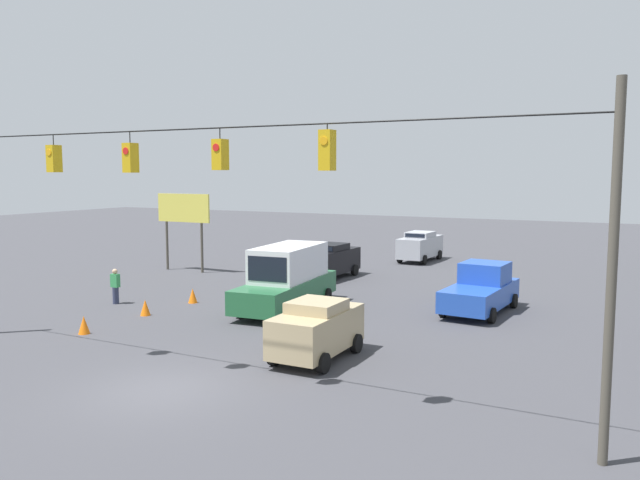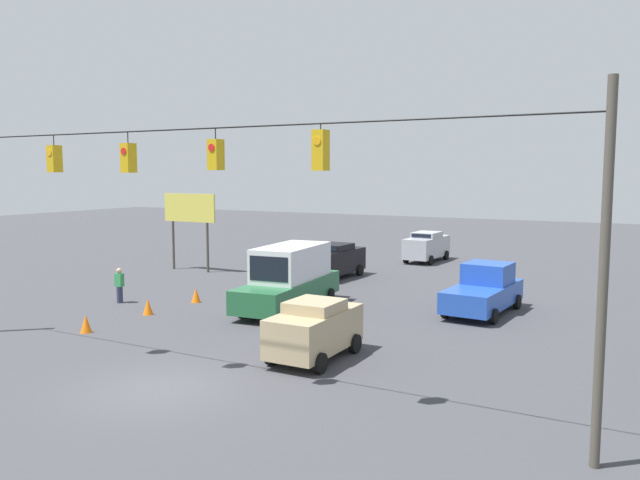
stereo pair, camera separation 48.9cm
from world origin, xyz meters
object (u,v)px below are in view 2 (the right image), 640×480
Objects in this scene: traffic_cone_nearest at (86,324)px; roadside_billboard at (189,214)px; sedan_black_withflow_far at (334,260)px; box_truck_green_withflow_mid at (290,278)px; pickup_truck_blue_oncoming_far at (484,290)px; traffic_cone_third at (196,295)px; pedestrian at (119,286)px; overhead_signal_span at (173,208)px; sedan_tan_crossing_near at (315,329)px; sedan_silver_withflow_deep at (427,246)px; traffic_cone_second at (148,307)px.

traffic_cone_nearest is 0.14× the size of roadside_billboard.
roadside_billboard is (9.10, 1.86, 2.49)m from sedan_black_withflow_far.
pickup_truck_blue_oncoming_far is at bearing -157.16° from box_truck_green_withflow_mid.
pedestrian is (3.06, 1.78, 0.47)m from traffic_cone_third.
overhead_signal_span is 21.19m from roadside_billboard.
sedan_black_withflow_far is (6.67, -14.40, 0.03)m from sedan_tan_crossing_near.
box_truck_green_withflow_mid is at bearing 88.36° from sedan_silver_withflow_deep.
traffic_cone_nearest and traffic_cone_second have the same top height.
traffic_cone_second is 1.00× the size of traffic_cone_third.
sedan_silver_withflow_deep reaches higher than traffic_cone_nearest.
roadside_billboard is 2.92× the size of pedestrian.
sedan_silver_withflow_deep is at bearing -91.64° from box_truck_green_withflow_mid.
traffic_cone_nearest is at bearing 123.29° from pedestrian.
box_truck_green_withflow_mid is 8.73m from traffic_cone_nearest.
sedan_tan_crossing_near is 20.30m from roadside_billboard.
traffic_cone_second is at bearing -41.04° from overhead_signal_span.
traffic_cone_third is at bearing 12.20° from box_truck_green_withflow_mid.
traffic_cone_second is 3.18m from pedestrian.
pedestrian is at bearing 21.43° from pickup_truck_blue_oncoming_far.
sedan_silver_withflow_deep reaches higher than traffic_cone_third.
pickup_truck_blue_oncoming_far is 16.39m from traffic_cone_nearest.
pedestrian is at bearing 110.79° from roadside_billboard.
box_truck_green_withflow_mid is 4.27× the size of pedestrian.
overhead_signal_span is at bearing 126.96° from traffic_cone_third.
traffic_cone_nearest is 0.42× the size of pedestrian.
pedestrian is (9.85, -7.24, -4.23)m from overhead_signal_span.
traffic_cone_nearest is (2.61, 15.61, -0.69)m from sedan_black_withflow_far.
box_truck_green_withflow_mid is 4.77m from traffic_cone_third.
roadside_billboard is (15.77, -12.54, 2.52)m from sedan_tan_crossing_near.
roadside_billboard reaches higher than pedestrian.
sedan_silver_withflow_deep is 17.30m from box_truck_green_withflow_mid.
pickup_truck_blue_oncoming_far reaches higher than traffic_cone_nearest.
box_truck_green_withflow_mid is 10.20× the size of traffic_cone_second.
sedan_silver_withflow_deep is at bearing -62.26° from pickup_truck_blue_oncoming_far.
sedan_silver_withflow_deep is 6.81× the size of traffic_cone_third.
overhead_signal_span reaches higher than pedestrian.
sedan_silver_withflow_deep reaches higher than traffic_cone_second.
overhead_signal_span is 13.84× the size of pedestrian.
overhead_signal_span is at bearing 143.68° from pedestrian.
overhead_signal_span is at bearing 138.96° from traffic_cone_second.
overhead_signal_span is at bearing 129.10° from roadside_billboard.
sedan_tan_crossing_near is at bearing 127.28° from box_truck_green_withflow_mid.
sedan_black_withflow_far is 6.58× the size of traffic_cone_nearest.
box_truck_green_withflow_mid is 10.20× the size of traffic_cone_nearest.
roadside_billboard is (6.49, -13.75, 3.18)m from traffic_cone_nearest.
pickup_truck_blue_oncoming_far reaches higher than traffic_cone_second.
overhead_signal_span is 33.04× the size of traffic_cone_nearest.
traffic_cone_nearest is 3.39m from traffic_cone_second.
pedestrian is (7.61, 2.76, -0.58)m from box_truck_green_withflow_mid.
overhead_signal_span reaches higher than pickup_truck_blue_oncoming_far.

